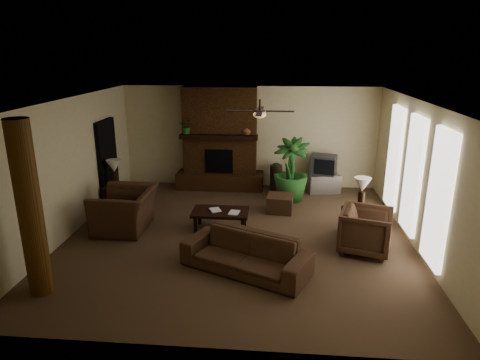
# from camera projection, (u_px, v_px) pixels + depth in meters

# --- Properties ---
(room_shell) EXTENTS (7.00, 7.00, 7.00)m
(room_shell) POSITION_uv_depth(u_px,v_px,m) (238.00, 172.00, 8.40)
(room_shell) COLOR brown
(room_shell) RESTS_ON ground
(fireplace) EXTENTS (2.40, 0.70, 2.80)m
(fireplace) POSITION_uv_depth(u_px,v_px,m) (220.00, 147.00, 11.60)
(fireplace) COLOR #563117
(fireplace) RESTS_ON ground
(windows) EXTENTS (0.08, 3.65, 2.35)m
(windows) POSITION_uv_depth(u_px,v_px,m) (413.00, 175.00, 8.32)
(windows) COLOR white
(windows) RESTS_ON ground
(log_column) EXTENTS (0.36, 0.36, 2.80)m
(log_column) POSITION_uv_depth(u_px,v_px,m) (30.00, 210.00, 6.36)
(log_column) COLOR brown
(log_column) RESTS_ON ground
(doorway) EXTENTS (0.10, 1.00, 2.10)m
(doorway) POSITION_uv_depth(u_px,v_px,m) (108.00, 162.00, 10.50)
(doorway) COLOR black
(doorway) RESTS_ON ground
(ceiling_fan) EXTENTS (1.35, 1.35, 0.37)m
(ceiling_fan) POSITION_uv_depth(u_px,v_px,m) (260.00, 113.00, 8.32)
(ceiling_fan) COLOR black
(ceiling_fan) RESTS_ON ceiling
(sofa) EXTENTS (2.31, 1.53, 0.88)m
(sofa) POSITION_uv_depth(u_px,v_px,m) (246.00, 248.00, 7.31)
(sofa) COLOR #49301F
(sofa) RESTS_ON ground
(armchair_left) EXTENTS (0.88, 1.34, 1.17)m
(armchair_left) POSITION_uv_depth(u_px,v_px,m) (125.00, 203.00, 9.00)
(armchair_left) COLOR #49301F
(armchair_left) RESTS_ON ground
(armchair_right) EXTENTS (1.08, 1.12, 0.94)m
(armchair_right) POSITION_uv_depth(u_px,v_px,m) (366.00, 229.00, 8.00)
(armchair_right) COLOR #49301F
(armchair_right) RESTS_ON ground
(coffee_table) EXTENTS (1.20, 0.70, 0.43)m
(coffee_table) POSITION_uv_depth(u_px,v_px,m) (220.00, 213.00, 9.02)
(coffee_table) COLOR black
(coffee_table) RESTS_ON ground
(ottoman) EXTENTS (0.65, 0.65, 0.40)m
(ottoman) POSITION_uv_depth(u_px,v_px,m) (280.00, 203.00, 10.10)
(ottoman) COLOR #49301F
(ottoman) RESTS_ON ground
(tv_stand) EXTENTS (0.93, 0.65, 0.50)m
(tv_stand) POSITION_uv_depth(u_px,v_px,m) (323.00, 183.00, 11.49)
(tv_stand) COLOR #ADADB0
(tv_stand) RESTS_ON ground
(tv) EXTENTS (0.77, 0.69, 0.52)m
(tv) POSITION_uv_depth(u_px,v_px,m) (323.00, 165.00, 11.36)
(tv) COLOR #353537
(tv) RESTS_ON tv_stand
(floor_vase) EXTENTS (0.34, 0.34, 0.77)m
(floor_vase) POSITION_uv_depth(u_px,v_px,m) (276.00, 175.00, 11.62)
(floor_vase) COLOR #342A1D
(floor_vase) RESTS_ON ground
(floor_plant) EXTENTS (1.28, 1.79, 0.90)m
(floor_plant) POSITION_uv_depth(u_px,v_px,m) (290.00, 183.00, 10.80)
(floor_plant) COLOR #2B6126
(floor_plant) RESTS_ON ground
(side_table_left) EXTENTS (0.52, 0.52, 0.55)m
(side_table_left) POSITION_uv_depth(u_px,v_px,m) (117.00, 196.00, 10.37)
(side_table_left) COLOR black
(side_table_left) RESTS_ON ground
(lamp_left) EXTENTS (0.40, 0.40, 0.65)m
(lamp_left) POSITION_uv_depth(u_px,v_px,m) (114.00, 168.00, 10.16)
(lamp_left) COLOR black
(lamp_left) RESTS_ON side_table_left
(side_table_right) EXTENTS (0.65, 0.65, 0.55)m
(side_table_right) POSITION_uv_depth(u_px,v_px,m) (357.00, 220.00, 8.91)
(side_table_right) COLOR black
(side_table_right) RESTS_ON ground
(lamp_right) EXTENTS (0.43, 0.43, 0.65)m
(lamp_right) POSITION_uv_depth(u_px,v_px,m) (362.00, 187.00, 8.74)
(lamp_right) COLOR black
(lamp_right) RESTS_ON side_table_right
(mantel_plant) EXTENTS (0.46, 0.49, 0.33)m
(mantel_plant) POSITION_uv_depth(u_px,v_px,m) (187.00, 128.00, 11.27)
(mantel_plant) COLOR #2B6126
(mantel_plant) RESTS_ON fireplace
(mantel_vase) EXTENTS (0.28, 0.29, 0.22)m
(mantel_vase) POSITION_uv_depth(u_px,v_px,m) (247.00, 131.00, 11.20)
(mantel_vase) COLOR #92553A
(mantel_vase) RESTS_ON fireplace
(book_a) EXTENTS (0.21, 0.11, 0.29)m
(book_a) POSITION_uv_depth(u_px,v_px,m) (210.00, 205.00, 8.93)
(book_a) COLOR #999999
(book_a) RESTS_ON coffee_table
(book_b) EXTENTS (0.21, 0.05, 0.29)m
(book_b) POSITION_uv_depth(u_px,v_px,m) (229.00, 206.00, 8.85)
(book_b) COLOR #999999
(book_b) RESTS_ON coffee_table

